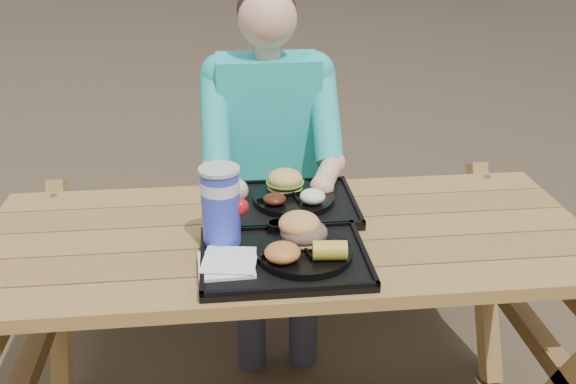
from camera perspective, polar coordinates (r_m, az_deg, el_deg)
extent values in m
cube|color=black|center=(1.75, -0.35, -6.00)|extent=(0.45, 0.35, 0.02)
cube|color=black|center=(2.04, -0.30, -1.26)|extent=(0.45, 0.35, 0.02)
cylinder|color=black|center=(1.74, 1.47, -5.42)|extent=(0.26, 0.26, 0.02)
cylinder|color=black|center=(2.05, 0.51, -0.60)|extent=(0.26, 0.26, 0.02)
cube|color=white|center=(1.70, -5.52, -6.35)|extent=(0.15, 0.15, 0.02)
cylinder|color=#1B2BD0|center=(1.77, -6.00, -1.38)|extent=(0.11, 0.11, 0.21)
cylinder|color=black|center=(1.85, -0.97, -3.19)|extent=(0.06, 0.06, 0.03)
cylinder|color=gold|center=(1.85, 0.98, -3.25)|extent=(0.05, 0.05, 0.03)
ellipsoid|color=orange|center=(1.67, -0.49, -5.39)|extent=(0.10, 0.10, 0.05)
cube|color=black|center=(2.05, -5.20, -0.90)|extent=(0.06, 0.18, 0.01)
ellipsoid|color=#471C0E|center=(1.98, -1.20, -0.63)|extent=(0.07, 0.07, 0.03)
ellipsoid|color=white|center=(1.99, 2.19, -0.40)|extent=(0.08, 0.08, 0.04)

